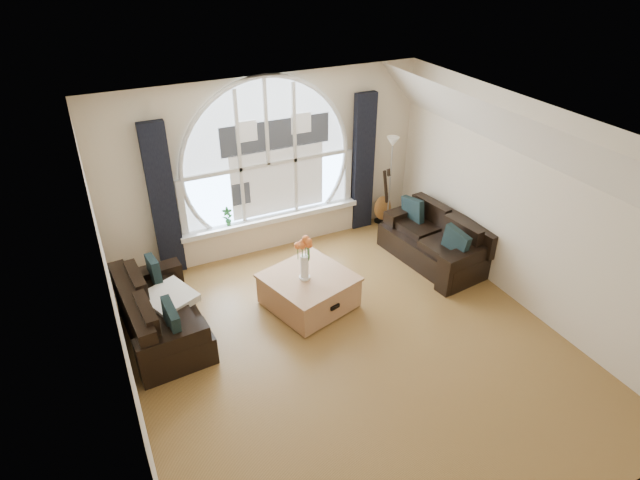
{
  "coord_description": "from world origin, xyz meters",
  "views": [
    {
      "loc": [
        -2.47,
        -4.27,
        4.47
      ],
      "look_at": [
        0.0,
        0.9,
        1.05
      ],
      "focal_mm": 29.7,
      "sensor_mm": 36.0,
      "label": 1
    }
  ],
  "objects": [
    {
      "name": "sofa_right",
      "position": [
        2.06,
        1.2,
        0.4
      ],
      "size": [
        1.04,
        1.77,
        0.74
      ],
      "primitive_type": "cube",
      "rotation": [
        0.0,
        0.0,
        0.13
      ],
      "color": "black",
      "rests_on": "ground"
    },
    {
      "name": "curtain_right",
      "position": [
        1.6,
        2.63,
        1.15
      ],
      "size": [
        0.35,
        0.12,
        2.3
      ],
      "primitive_type": "cube",
      "color": "black",
      "rests_on": "ground"
    },
    {
      "name": "wall_front",
      "position": [
        0.0,
        -2.75,
        1.35
      ],
      "size": [
        5.0,
        0.01,
        2.7
      ],
      "primitive_type": "cube",
      "color": "beige",
      "rests_on": "ground"
    },
    {
      "name": "potted_plant",
      "position": [
        -0.71,
        2.65,
        0.7
      ],
      "size": [
        0.17,
        0.12,
        0.3
      ],
      "primitive_type": "imported",
      "rotation": [
        0.0,
        0.0,
        -0.11
      ],
      "color": "#1E6023",
      "rests_on": "window_sill"
    },
    {
      "name": "wall_back",
      "position": [
        0.0,
        2.75,
        1.35
      ],
      "size": [
        5.0,
        0.01,
        2.7
      ],
      "primitive_type": "cube",
      "color": "beige",
      "rests_on": "ground"
    },
    {
      "name": "attic_slope",
      "position": [
        2.2,
        0.0,
        2.35
      ],
      "size": [
        0.92,
        5.5,
        0.72
      ],
      "primitive_type": "cube",
      "color": "silver",
      "rests_on": "ground"
    },
    {
      "name": "window_sill",
      "position": [
        0.0,
        2.65,
        0.51
      ],
      "size": [
        2.9,
        0.22,
        0.08
      ],
      "primitive_type": "cube",
      "color": "white",
      "rests_on": "wall_back"
    },
    {
      "name": "window_frame",
      "position": [
        0.0,
        2.69,
        1.62
      ],
      "size": [
        2.76,
        0.08,
        2.15
      ],
      "primitive_type": "cube",
      "color": "white",
      "rests_on": "wall_back"
    },
    {
      "name": "guitar",
      "position": [
        1.97,
        2.54,
        0.53
      ],
      "size": [
        0.39,
        0.29,
        1.06
      ],
      "primitive_type": "cube",
      "rotation": [
        0.0,
        0.0,
        0.16
      ],
      "color": "brown",
      "rests_on": "ground"
    },
    {
      "name": "ground",
      "position": [
        0.0,
        0.0,
        0.0
      ],
      "size": [
        5.0,
        5.5,
        0.01
      ],
      "primitive_type": "cube",
      "color": "brown",
      "rests_on": "ground"
    },
    {
      "name": "throw_blanket",
      "position": [
        -1.89,
        1.28,
        0.5
      ],
      "size": [
        0.73,
        0.73,
        0.1
      ],
      "primitive_type": "cube",
      "rotation": [
        0.0,
        0.0,
        0.43
      ],
      "color": "silver",
      "rests_on": "sofa_left"
    },
    {
      "name": "vase_flowers",
      "position": [
        -0.19,
        0.98,
        0.86
      ],
      "size": [
        0.24,
        0.24,
        0.7
      ],
      "primitive_type": "cube",
      "color": "white",
      "rests_on": "coffee_chest"
    },
    {
      "name": "sofa_left",
      "position": [
        -2.02,
        1.22,
        0.4
      ],
      "size": [
        0.95,
        1.71,
        0.73
      ],
      "primitive_type": "cube",
      "rotation": [
        0.0,
        0.0,
        0.08
      ],
      "color": "black",
      "rests_on": "ground"
    },
    {
      "name": "wall_right",
      "position": [
        2.5,
        0.0,
        1.35
      ],
      "size": [
        0.01,
        5.5,
        2.7
      ],
      "primitive_type": "cube",
      "color": "beige",
      "rests_on": "ground"
    },
    {
      "name": "ceiling",
      "position": [
        0.0,
        0.0,
        2.7
      ],
      "size": [
        5.0,
        5.5,
        0.01
      ],
      "primitive_type": "cube",
      "color": "silver",
      "rests_on": "ground"
    },
    {
      "name": "arched_window",
      "position": [
        0.0,
        2.72,
        1.62
      ],
      "size": [
        2.6,
        0.06,
        2.15
      ],
      "primitive_type": "cube",
      "color": "silver",
      "rests_on": "wall_back"
    },
    {
      "name": "floor_lamp",
      "position": [
        2.01,
        2.43,
        0.8
      ],
      "size": [
        0.24,
        0.24,
        1.6
      ],
      "primitive_type": "cube",
      "color": "#B2B2B2",
      "rests_on": "ground"
    },
    {
      "name": "curtain_left",
      "position": [
        -1.6,
        2.63,
        1.15
      ],
      "size": [
        0.35,
        0.12,
        2.3
      ],
      "primitive_type": "cube",
      "color": "black",
      "rests_on": "ground"
    },
    {
      "name": "neighbor_house",
      "position": [
        0.15,
        2.71,
        1.5
      ],
      "size": [
        1.7,
        0.02,
        1.5
      ],
      "primitive_type": "cube",
      "color": "silver",
      "rests_on": "wall_back"
    },
    {
      "name": "coffee_chest",
      "position": [
        -0.12,
        0.99,
        0.26
      ],
      "size": [
        1.3,
        1.3,
        0.51
      ],
      "primitive_type": "cube",
      "rotation": [
        0.0,
        0.0,
        0.29
      ],
      "color": "#A67048",
      "rests_on": "ground"
    },
    {
      "name": "wall_left",
      "position": [
        -2.5,
        0.0,
        1.35
      ],
      "size": [
        0.01,
        5.5,
        2.7
      ],
      "primitive_type": "cube",
      "color": "beige",
      "rests_on": "ground"
    }
  ]
}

